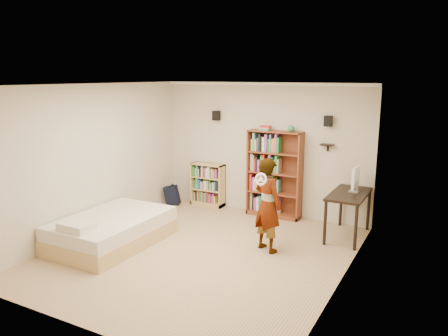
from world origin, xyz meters
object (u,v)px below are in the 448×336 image
at_px(tall_bookshelf, 274,174).
at_px(computer_desk, 348,215).
at_px(daybed, 112,226).
at_px(person, 268,205).
at_px(low_bookshelf, 208,185).

distance_m(tall_bookshelf, computer_desk, 1.74).
relative_size(daybed, person, 1.32).
bearing_deg(daybed, person, 21.74).
distance_m(tall_bookshelf, low_bookshelf, 1.63).
height_order(tall_bookshelf, daybed, tall_bookshelf).
relative_size(low_bookshelf, daybed, 0.46).
bearing_deg(daybed, computer_desk, 32.42).
bearing_deg(low_bookshelf, computer_desk, -9.07).
bearing_deg(person, computer_desk, -105.15).
relative_size(computer_desk, person, 0.77).
xyz_separation_m(tall_bookshelf, daybed, (-1.89, -2.70, -0.58)).
xyz_separation_m(computer_desk, daybed, (-3.49, -2.22, -0.10)).
height_order(low_bookshelf, computer_desk, low_bookshelf).
height_order(computer_desk, person, person).
height_order(tall_bookshelf, person, tall_bookshelf).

